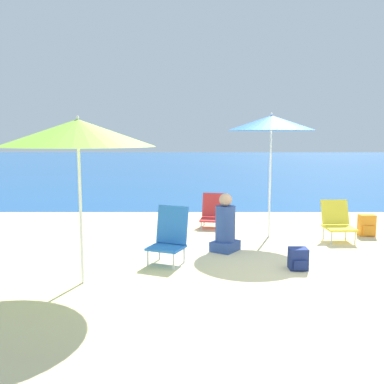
% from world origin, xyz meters
% --- Properties ---
extents(ground_plane, '(60.00, 60.00, 0.00)m').
position_xyz_m(ground_plane, '(0.00, 0.00, 0.00)').
color(ground_plane, beige).
extents(sea_water, '(60.00, 40.00, 0.01)m').
position_xyz_m(sea_water, '(0.00, 24.70, 0.00)').
color(sea_water, '#1E5699').
rests_on(sea_water, ground).
extents(beach_umbrella_blue, '(1.58, 1.58, 2.26)m').
position_xyz_m(beach_umbrella_blue, '(-0.06, 2.11, 2.08)').
color(beach_umbrella_blue, white).
rests_on(beach_umbrella_blue, ground).
extents(beach_umbrella_lime, '(1.88, 1.88, 2.09)m').
position_xyz_m(beach_umbrella_lime, '(-2.87, -0.42, 1.88)').
color(beach_umbrella_lime, white).
rests_on(beach_umbrella_lime, ground).
extents(beach_chair_yellow, '(0.50, 0.61, 0.70)m').
position_xyz_m(beach_chair_yellow, '(1.11, 1.85, 0.35)').
color(beach_chair_yellow, silver).
rests_on(beach_chair_yellow, ground).
extents(beach_chair_red, '(0.56, 0.65, 0.68)m').
position_xyz_m(beach_chair_red, '(-1.05, 3.00, 0.30)').
color(beach_chair_red, silver).
rests_on(beach_chair_red, ground).
extents(beach_chair_blue, '(0.63, 0.64, 0.83)m').
position_xyz_m(beach_chair_blue, '(-1.81, 0.48, 0.41)').
color(beach_chair_blue, silver).
rests_on(beach_chair_blue, ground).
extents(person_seated_near, '(0.53, 0.55, 0.94)m').
position_xyz_m(person_seated_near, '(-0.95, 1.12, 0.39)').
color(person_seated_near, '#334C8C').
rests_on(person_seated_near, ground).
extents(backpack_orange, '(0.29, 0.21, 0.40)m').
position_xyz_m(backpack_orange, '(1.78, 2.19, 0.19)').
color(backpack_orange, orange).
rests_on(backpack_orange, ground).
extents(backpack_navy, '(0.25, 0.25, 0.30)m').
position_xyz_m(backpack_navy, '(-0.00, 0.15, 0.15)').
color(backpack_navy, navy).
rests_on(backpack_navy, ground).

